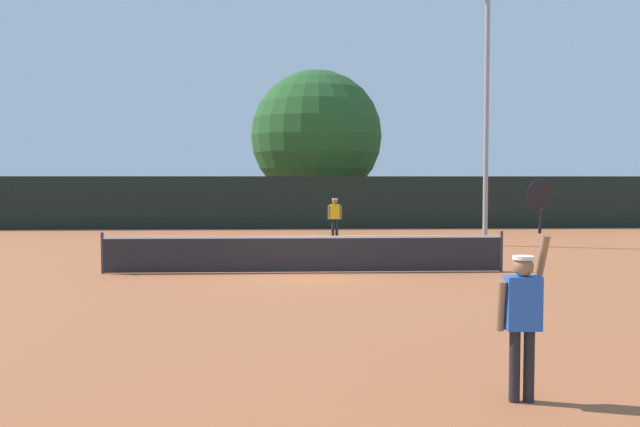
% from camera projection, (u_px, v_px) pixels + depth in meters
% --- Properties ---
extents(ground_plane, '(120.00, 120.00, 0.00)m').
position_uv_depth(ground_plane, '(304.00, 272.00, 17.94)').
color(ground_plane, '#9E5633').
extents(tennis_net, '(10.52, 0.08, 1.07)m').
position_uv_depth(tennis_net, '(304.00, 253.00, 17.91)').
color(tennis_net, '#232328').
rests_on(tennis_net, ground).
extents(perimeter_fence, '(35.27, 0.12, 2.57)m').
position_uv_depth(perimeter_fence, '(298.00, 203.00, 33.50)').
color(perimeter_fence, black).
rests_on(perimeter_fence, ground).
extents(player_serving, '(0.68, 0.39, 2.45)m').
position_uv_depth(player_serving, '(523.00, 305.00, 7.51)').
color(player_serving, blue).
rests_on(player_serving, ground).
extents(player_receiving, '(0.57, 0.24, 1.65)m').
position_uv_depth(player_receiving, '(335.00, 214.00, 27.80)').
color(player_receiving, yellow).
rests_on(player_receiving, ground).
extents(tennis_ball, '(0.07, 0.07, 0.07)m').
position_uv_depth(tennis_ball, '(237.00, 262.00, 19.94)').
color(tennis_ball, '#CCE033').
rests_on(tennis_ball, ground).
extents(light_pole, '(1.18, 0.28, 9.42)m').
position_uv_depth(light_pole, '(487.00, 101.00, 24.91)').
color(light_pole, gray).
rests_on(light_pole, ground).
extents(large_tree, '(7.41, 7.41, 8.58)m').
position_uv_depth(large_tree, '(316.00, 136.00, 38.82)').
color(large_tree, brown).
rests_on(large_tree, ground).
extents(parked_car_near, '(2.10, 4.29, 1.69)m').
position_uv_depth(parked_car_near, '(155.00, 207.00, 41.06)').
color(parked_car_near, navy).
rests_on(parked_car_near, ground).
extents(parked_car_mid, '(2.50, 4.43, 1.69)m').
position_uv_depth(parked_car_mid, '(243.00, 206.00, 41.59)').
color(parked_car_mid, black).
rests_on(parked_car_mid, ground).
extents(parked_car_far, '(2.11, 4.29, 1.69)m').
position_uv_depth(parked_car_far, '(326.00, 207.00, 41.06)').
color(parked_car_far, white).
rests_on(parked_car_far, ground).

